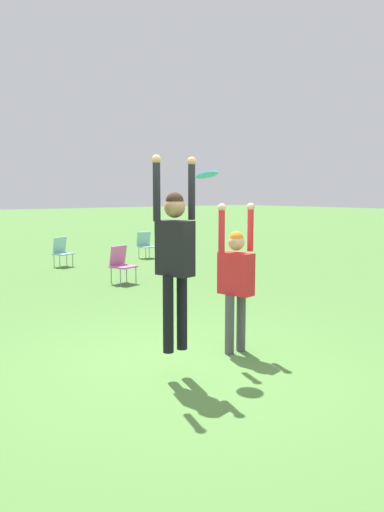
% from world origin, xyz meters
% --- Properties ---
extents(ground_plane, '(120.00, 120.00, 0.00)m').
position_xyz_m(ground_plane, '(0.00, 0.00, 0.00)').
color(ground_plane, '#4C7A38').
extents(person_jumping, '(0.58, 0.46, 2.17)m').
position_xyz_m(person_jumping, '(-0.28, -0.20, 1.46)').
color(person_jumping, black).
rests_on(person_jumping, ground_plane).
extents(person_defending, '(0.61, 0.49, 1.95)m').
position_xyz_m(person_defending, '(0.87, 0.01, 1.02)').
color(person_defending, '#4C4C51').
rests_on(person_defending, ground_plane).
extents(frisbee, '(0.28, 0.27, 0.09)m').
position_xyz_m(frisbee, '(0.41, 0.06, 2.30)').
color(frisbee, '#2D9EDB').
extents(camping_chair_1, '(0.59, 0.64, 0.87)m').
position_xyz_m(camping_chair_1, '(2.34, 5.34, 0.50)').
color(camping_chair_1, gray).
rests_on(camping_chair_1, ground_plane).
extents(camping_chair_2, '(0.51, 0.55, 0.84)m').
position_xyz_m(camping_chair_2, '(5.31, 8.77, 0.47)').
color(camping_chair_2, gray).
rests_on(camping_chair_2, ground_plane).
extents(camping_chair_3, '(0.58, 0.63, 0.84)m').
position_xyz_m(camping_chair_3, '(2.41, 8.72, 0.47)').
color(camping_chair_3, gray).
rests_on(camping_chair_3, ground_plane).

